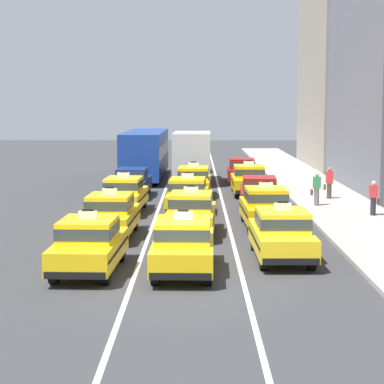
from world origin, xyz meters
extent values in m
plane|color=#353538|center=(0.00, 0.00, 0.00)|extent=(160.00, 160.00, 0.00)
cube|color=silver|center=(-1.60, 20.00, 0.00)|extent=(0.14, 80.00, 0.01)
cube|color=silver|center=(1.60, 20.00, 0.00)|extent=(0.14, 80.00, 0.01)
cube|color=#9E9993|center=(7.20, 15.00, 0.07)|extent=(4.00, 90.00, 0.15)
cylinder|color=black|center=(-3.69, 2.98, 0.32)|extent=(0.26, 0.65, 0.64)
cylinder|color=black|center=(-2.22, 2.93, 0.32)|extent=(0.26, 0.65, 0.64)
cylinder|color=black|center=(-3.81, -0.08, 0.32)|extent=(0.26, 0.65, 0.64)
cylinder|color=black|center=(-2.33, -0.13, 0.32)|extent=(0.26, 0.65, 0.64)
cube|color=yellow|center=(-3.01, 1.43, 0.67)|extent=(1.97, 4.56, 0.70)
cube|color=black|center=(-3.01, 1.43, 0.72)|extent=(1.97, 4.21, 0.10)
cube|color=yellow|center=(-3.02, 1.28, 1.34)|extent=(1.68, 2.16, 0.64)
cube|color=#2D3842|center=(-3.02, 1.28, 1.34)|extent=(1.70, 2.18, 0.35)
cube|color=white|center=(-3.02, 1.28, 1.78)|extent=(0.56, 0.14, 0.24)
cube|color=black|center=(-3.02, 1.28, 1.93)|extent=(0.32, 0.12, 0.06)
cube|color=black|center=(-2.93, 3.63, 0.42)|extent=(1.71, 0.20, 0.20)
cube|color=black|center=(-3.09, -0.78, 0.42)|extent=(1.71, 0.20, 0.20)
cylinder|color=black|center=(-3.74, 8.84, 0.32)|extent=(0.26, 0.65, 0.64)
cylinder|color=black|center=(-2.27, 8.79, 0.32)|extent=(0.26, 0.65, 0.64)
cylinder|color=black|center=(-3.84, 5.78, 0.32)|extent=(0.26, 0.65, 0.64)
cylinder|color=black|center=(-2.36, 5.73, 0.32)|extent=(0.26, 0.65, 0.64)
cube|color=yellow|center=(-3.05, 7.29, 0.67)|extent=(1.94, 4.55, 0.70)
cube|color=black|center=(-3.05, 7.29, 0.72)|extent=(1.95, 4.19, 0.10)
cube|color=yellow|center=(-3.06, 7.14, 1.34)|extent=(1.66, 2.15, 0.64)
cube|color=#2D3842|center=(-3.06, 7.14, 1.34)|extent=(1.68, 2.17, 0.35)
cube|color=white|center=(-3.06, 7.14, 1.78)|extent=(0.56, 0.14, 0.24)
cube|color=black|center=(-3.06, 7.14, 1.93)|extent=(0.32, 0.12, 0.06)
cube|color=black|center=(-2.99, 9.49, 0.42)|extent=(1.71, 0.19, 0.20)
cube|color=black|center=(-3.12, 5.08, 0.42)|extent=(1.71, 0.19, 0.20)
cylinder|color=black|center=(-3.83, 15.19, 0.32)|extent=(0.27, 0.65, 0.64)
cylinder|color=black|center=(-2.36, 15.13, 0.32)|extent=(0.27, 0.65, 0.64)
cylinder|color=black|center=(-3.97, 12.13, 0.32)|extent=(0.27, 0.65, 0.64)
cylinder|color=black|center=(-2.49, 12.07, 0.32)|extent=(0.27, 0.65, 0.64)
cube|color=yellow|center=(-3.16, 13.63, 0.67)|extent=(2.00, 4.57, 0.70)
cube|color=black|center=(-3.16, 13.63, 0.72)|extent=(2.00, 4.22, 0.10)
cube|color=yellow|center=(-3.17, 13.48, 1.34)|extent=(1.69, 2.17, 0.64)
cube|color=#2D3842|center=(-3.17, 13.48, 1.34)|extent=(1.71, 2.19, 0.35)
cube|color=white|center=(-3.17, 13.48, 1.78)|extent=(0.56, 0.14, 0.24)
cube|color=black|center=(-3.17, 13.48, 1.93)|extent=(0.32, 0.12, 0.06)
cube|color=black|center=(-3.07, 15.84, 0.42)|extent=(1.71, 0.21, 0.20)
cube|color=black|center=(-3.26, 11.42, 0.42)|extent=(1.71, 0.21, 0.20)
cylinder|color=black|center=(-3.96, 20.83, 0.32)|extent=(0.26, 0.65, 0.64)
cylinder|color=black|center=(-2.51, 20.78, 0.32)|extent=(0.26, 0.65, 0.64)
cylinder|color=black|center=(-4.06, 17.99, 0.32)|extent=(0.26, 0.65, 0.64)
cylinder|color=black|center=(-2.62, 17.94, 0.32)|extent=(0.26, 0.65, 0.64)
cube|color=navy|center=(-3.29, 19.38, 0.65)|extent=(1.92, 4.36, 0.66)
cube|color=navy|center=(-3.29, 19.28, 1.28)|extent=(1.63, 1.96, 0.60)
cube|color=#2D3842|center=(-3.29, 19.28, 1.28)|extent=(1.65, 1.98, 0.33)
cylinder|color=black|center=(-4.16, 32.20, 0.32)|extent=(0.25, 0.64, 0.64)
cylinder|color=black|center=(-2.16, 32.18, 0.32)|extent=(0.25, 0.64, 0.64)
cylinder|color=black|center=(-4.24, 25.48, 0.32)|extent=(0.25, 0.64, 0.64)
cylinder|color=black|center=(-2.24, 25.46, 0.32)|extent=(0.25, 0.64, 0.64)
cube|color=navy|center=(-3.20, 28.83, 1.77)|extent=(2.63, 11.23, 2.90)
cube|color=#2D3842|center=(-3.20, 28.83, 2.02)|extent=(2.65, 10.78, 0.84)
cube|color=black|center=(-3.13, 34.38, 2.97)|extent=(2.13, 0.11, 0.36)
cylinder|color=black|center=(-0.85, 2.88, 0.32)|extent=(0.25, 0.65, 0.64)
cylinder|color=black|center=(0.63, 2.85, 0.32)|extent=(0.25, 0.65, 0.64)
cylinder|color=black|center=(-0.92, -0.17, 0.32)|extent=(0.25, 0.65, 0.64)
cylinder|color=black|center=(0.56, -0.21, 0.32)|extent=(0.25, 0.65, 0.64)
cube|color=yellow|center=(-0.14, 1.34, 0.67)|extent=(1.90, 4.54, 0.70)
cube|color=black|center=(-0.14, 1.34, 0.72)|extent=(1.91, 4.18, 0.10)
cube|color=yellow|center=(-0.15, 1.19, 1.34)|extent=(1.65, 2.14, 0.64)
cube|color=#2D3842|center=(-0.15, 1.19, 1.34)|extent=(1.67, 2.16, 0.35)
cube|color=white|center=(-0.15, 1.19, 1.78)|extent=(0.56, 0.13, 0.24)
cube|color=black|center=(-0.15, 1.19, 1.93)|extent=(0.32, 0.12, 0.06)
cube|color=black|center=(-0.09, 3.55, 0.42)|extent=(1.71, 0.18, 0.20)
cube|color=black|center=(-0.19, -0.87, 0.42)|extent=(1.71, 0.18, 0.20)
cylinder|color=black|center=(-0.62, 9.40, 0.32)|extent=(0.27, 0.65, 0.64)
cylinder|color=black|center=(0.86, 9.33, 0.32)|extent=(0.27, 0.65, 0.64)
cylinder|color=black|center=(-0.77, 6.35, 0.32)|extent=(0.27, 0.65, 0.64)
cylinder|color=black|center=(0.70, 6.27, 0.32)|extent=(0.27, 0.65, 0.64)
cube|color=yellow|center=(0.04, 7.84, 0.67)|extent=(2.03, 4.59, 0.70)
cube|color=black|center=(0.04, 7.84, 0.72)|extent=(2.03, 4.23, 0.10)
cube|color=yellow|center=(0.03, 7.69, 1.34)|extent=(1.71, 2.18, 0.64)
cube|color=#2D3842|center=(0.03, 7.69, 1.34)|extent=(1.73, 2.20, 0.35)
cube|color=white|center=(0.03, 7.69, 1.78)|extent=(0.57, 0.15, 0.24)
cube|color=black|center=(0.03, 7.69, 1.93)|extent=(0.33, 0.13, 0.06)
cube|color=black|center=(0.16, 10.04, 0.42)|extent=(1.71, 0.23, 0.20)
cube|color=black|center=(-0.07, 5.63, 0.42)|extent=(1.71, 0.23, 0.20)
cylinder|color=black|center=(-0.83, 14.84, 0.32)|extent=(0.27, 0.65, 0.64)
cylinder|color=black|center=(0.65, 14.77, 0.32)|extent=(0.27, 0.65, 0.64)
cylinder|color=black|center=(-0.97, 11.78, 0.32)|extent=(0.27, 0.65, 0.64)
cylinder|color=black|center=(0.50, 11.71, 0.32)|extent=(0.27, 0.65, 0.64)
cube|color=yellow|center=(-0.16, 13.28, 0.67)|extent=(2.01, 4.58, 0.70)
cube|color=black|center=(-0.16, 13.28, 0.72)|extent=(2.01, 4.22, 0.10)
cube|color=yellow|center=(-0.17, 13.13, 1.34)|extent=(1.70, 2.17, 0.64)
cube|color=#2D3842|center=(-0.17, 13.13, 1.34)|extent=(1.72, 2.19, 0.35)
cube|color=white|center=(-0.17, 13.13, 1.78)|extent=(0.56, 0.15, 0.24)
cube|color=black|center=(-0.17, 13.13, 1.93)|extent=(0.32, 0.12, 0.06)
cube|color=black|center=(-0.06, 15.48, 0.42)|extent=(1.71, 0.22, 0.20)
cube|color=black|center=(-0.26, 11.07, 0.42)|extent=(1.71, 0.22, 0.20)
cylinder|color=black|center=(-0.59, 20.84, 0.32)|extent=(0.27, 0.65, 0.64)
cylinder|color=black|center=(0.89, 20.78, 0.32)|extent=(0.27, 0.65, 0.64)
cylinder|color=black|center=(-0.71, 17.78, 0.32)|extent=(0.27, 0.65, 0.64)
cylinder|color=black|center=(0.76, 17.72, 0.32)|extent=(0.27, 0.65, 0.64)
cube|color=yellow|center=(0.09, 19.28, 0.67)|extent=(1.98, 4.57, 0.70)
cube|color=black|center=(0.09, 19.28, 0.72)|extent=(1.98, 4.21, 0.10)
cube|color=yellow|center=(0.08, 19.13, 1.34)|extent=(1.68, 2.16, 0.64)
cube|color=#2D3842|center=(0.08, 19.13, 1.34)|extent=(1.70, 2.18, 0.35)
cube|color=white|center=(0.08, 19.13, 1.78)|extent=(0.56, 0.14, 0.24)
cube|color=black|center=(0.08, 19.13, 1.93)|extent=(0.32, 0.12, 0.06)
cube|color=black|center=(0.18, 21.49, 0.42)|extent=(1.71, 0.21, 0.20)
cube|color=black|center=(0.00, 17.07, 0.42)|extent=(1.71, 0.21, 0.20)
cylinder|color=black|center=(-0.94, 28.11, 0.32)|extent=(0.25, 0.64, 0.64)
cylinder|color=black|center=(0.96, 28.07, 0.32)|extent=(0.25, 0.64, 0.64)
cylinder|color=black|center=(-1.02, 24.21, 0.32)|extent=(0.25, 0.64, 0.64)
cylinder|color=black|center=(0.88, 24.17, 0.32)|extent=(0.25, 0.64, 0.64)
cube|color=maroon|center=(0.03, 29.07, 1.37)|extent=(2.14, 2.24, 2.10)
cube|color=#2D3842|center=(0.05, 30.14, 1.67)|extent=(1.93, 0.10, 0.76)
cube|color=#B2B7C1|center=(-0.04, 25.81, 1.92)|extent=(2.40, 5.24, 2.70)
cylinder|color=black|center=(-0.62, 35.20, 0.32)|extent=(0.27, 0.65, 0.64)
cylinder|color=black|center=(0.86, 35.13, 0.32)|extent=(0.27, 0.65, 0.64)
cylinder|color=black|center=(-0.76, 32.14, 0.32)|extent=(0.27, 0.65, 0.64)
cylinder|color=black|center=(0.72, 32.08, 0.32)|extent=(0.27, 0.65, 0.64)
cube|color=yellow|center=(0.05, 33.64, 0.67)|extent=(2.00, 4.58, 0.70)
cube|color=black|center=(0.05, 33.64, 0.72)|extent=(2.00, 4.22, 0.10)
cube|color=yellow|center=(0.04, 33.49, 1.34)|extent=(1.69, 2.17, 0.64)
cube|color=#2D3842|center=(0.04, 33.49, 1.34)|extent=(1.71, 2.19, 0.35)
cube|color=white|center=(0.04, 33.49, 1.78)|extent=(0.56, 0.15, 0.24)
cube|color=black|center=(0.04, 33.49, 1.93)|extent=(0.32, 0.12, 0.06)
cube|color=black|center=(0.15, 35.85, 0.42)|extent=(1.71, 0.22, 0.20)
cube|color=black|center=(-0.05, 31.43, 0.42)|extent=(1.71, 0.22, 0.20)
cylinder|color=black|center=(2.28, 4.76, 0.32)|extent=(0.25, 0.64, 0.64)
cylinder|color=black|center=(3.76, 4.77, 0.32)|extent=(0.25, 0.64, 0.64)
cylinder|color=black|center=(2.32, 1.70, 0.32)|extent=(0.25, 0.64, 0.64)
cylinder|color=black|center=(3.80, 1.71, 0.32)|extent=(0.25, 0.64, 0.64)
cube|color=yellow|center=(3.04, 3.23, 0.67)|extent=(1.85, 4.52, 0.70)
cube|color=black|center=(3.04, 3.23, 0.72)|extent=(1.87, 4.16, 0.10)
cube|color=yellow|center=(3.04, 3.08, 1.34)|extent=(1.62, 2.12, 0.64)
cube|color=#2D3842|center=(3.04, 3.08, 1.34)|extent=(1.64, 2.14, 0.35)
cube|color=white|center=(3.04, 3.08, 1.78)|extent=(0.56, 0.13, 0.24)
cube|color=black|center=(3.04, 3.08, 1.93)|extent=(0.32, 0.11, 0.06)
cube|color=black|center=(3.01, 5.44, 0.42)|extent=(1.71, 0.16, 0.20)
cube|color=black|center=(3.07, 1.02, 0.42)|extent=(1.71, 0.16, 0.20)
cylinder|color=black|center=(2.32, 11.00, 0.32)|extent=(0.25, 0.64, 0.64)
cylinder|color=black|center=(3.80, 11.03, 0.32)|extent=(0.25, 0.64, 0.64)
cylinder|color=black|center=(2.38, 7.94, 0.32)|extent=(0.25, 0.64, 0.64)
cylinder|color=black|center=(3.86, 7.97, 0.32)|extent=(0.25, 0.64, 0.64)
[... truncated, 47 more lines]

